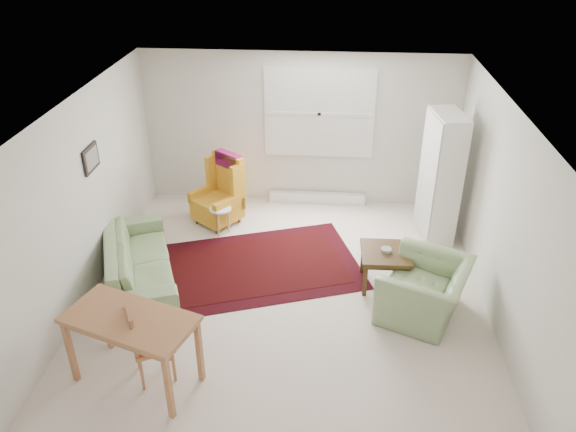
# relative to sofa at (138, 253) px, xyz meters

# --- Properties ---
(room) EXTENTS (5.04, 5.54, 2.51)m
(room) POSITION_rel_sofa_xyz_m (1.99, -0.06, 0.84)
(room) COLOR silver
(room) RESTS_ON ground
(rug) EXTENTS (3.21, 2.59, 0.03)m
(rug) POSITION_rel_sofa_xyz_m (1.51, 0.42, -0.40)
(rug) COLOR black
(rug) RESTS_ON ground
(sofa) EXTENTS (1.51, 2.23, 0.84)m
(sofa) POSITION_rel_sofa_xyz_m (0.00, 0.00, 0.00)
(sofa) COLOR #7E9966
(sofa) RESTS_ON ground
(armchair) EXTENTS (1.29, 1.36, 0.84)m
(armchair) POSITION_rel_sofa_xyz_m (3.66, -0.42, 0.00)
(armchair) COLOR #7E9966
(armchair) RESTS_ON ground
(wingback_chair) EXTENTS (0.92, 0.92, 1.11)m
(wingback_chair) POSITION_rel_sofa_xyz_m (0.74, 1.60, 0.14)
(wingback_chair) COLOR gold
(wingback_chair) RESTS_ON ground
(coffee_table) EXTENTS (0.64, 0.64, 0.52)m
(coffee_table) POSITION_rel_sofa_xyz_m (3.23, 0.16, -0.16)
(coffee_table) COLOR #482F16
(coffee_table) RESTS_ON ground
(stool) EXTENTS (0.41, 0.41, 0.44)m
(stool) POSITION_rel_sofa_xyz_m (0.86, 1.29, -0.20)
(stool) COLOR white
(stool) RESTS_ON ground
(cabinet) EXTENTS (0.51, 0.82, 1.93)m
(cabinet) POSITION_rel_sofa_xyz_m (4.08, 1.50, 0.54)
(cabinet) COLOR white
(cabinet) RESTS_ON ground
(desk) EXTENTS (1.46, 1.06, 0.84)m
(desk) POSITION_rel_sofa_xyz_m (0.53, -1.77, -0.00)
(desk) COLOR #AE7246
(desk) RESTS_ON ground
(desk_chair) EXTENTS (0.54, 0.54, 0.93)m
(desk_chair) POSITION_rel_sofa_xyz_m (0.70, -1.68, 0.04)
(desk_chair) COLOR #AE7246
(desk_chair) RESTS_ON ground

